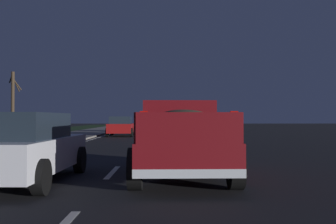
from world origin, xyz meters
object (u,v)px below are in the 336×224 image
(sedan_white, at_px, (22,147))
(bare_tree_far, at_px, (13,102))
(sedan_silver, at_px, (168,125))
(pickup_truck, at_px, (180,136))
(sedan_red, at_px, (121,126))

(sedan_white, height_order, bare_tree_far, bare_tree_far)
(sedan_silver, height_order, bare_tree_far, bare_tree_far)
(pickup_truck, relative_size, bare_tree_far, 1.02)
(pickup_truck, xyz_separation_m, sedan_silver, (25.33, -0.00, -0.20))
(pickup_truck, bearing_deg, sedan_red, 10.03)
(sedan_white, height_order, sedan_red, same)
(pickup_truck, xyz_separation_m, bare_tree_far, (23.16, 13.04, 1.82))
(sedan_silver, xyz_separation_m, bare_tree_far, (-2.17, 13.04, 2.02))
(sedan_white, xyz_separation_m, bare_tree_far, (24.10, 9.51, 2.02))
(sedan_white, bearing_deg, sedan_silver, -7.66)
(sedan_red, height_order, bare_tree_far, bare_tree_far)
(pickup_truck, bearing_deg, sedan_silver, -0.01)
(sedan_silver, relative_size, sedan_red, 1.00)
(pickup_truck, bearing_deg, bare_tree_far, 29.38)
(sedan_silver, bearing_deg, pickup_truck, 179.99)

